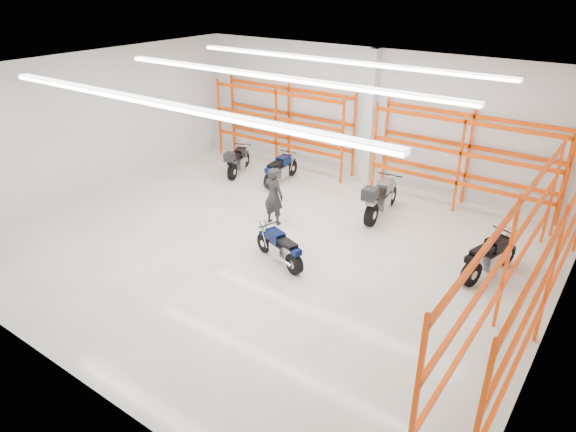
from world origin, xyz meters
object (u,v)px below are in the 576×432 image
Objects in this scene: motorcycle_back_a at (237,161)px; motorcycle_main at (281,249)px; motorcycle_back_d at (488,258)px; structural_column at (370,118)px; motorcycle_back_b at (280,170)px; motorcycle_back_c at (379,199)px; standing_man at (273,196)px.

motorcycle_main is at bearing -39.69° from motorcycle_back_a.
motorcycle_back_d is at bearing -10.45° from motorcycle_back_a.
structural_column is at bearing 98.53° from motorcycle_main.
motorcycle_back_b is at bearing 165.47° from motorcycle_back_d.
motorcycle_main is at bearing -53.33° from motorcycle_back_b.
motorcycle_main is 0.91× the size of motorcycle_back_a.
motorcycle_back_a is (-5.03, 4.17, 0.07)m from motorcycle_main.
structural_column is (2.34, 1.95, 1.78)m from motorcycle_back_b.
structural_column is (-1.74, 2.50, 1.65)m from motorcycle_back_c.
motorcycle_back_b reaches higher than motorcycle_main.
standing_man reaches higher than motorcycle_main.
motorcycle_back_a is 4.25m from standing_man.
motorcycle_back_b is 1.18× the size of standing_man.
motorcycle_back_b is at bearing 8.35° from motorcycle_back_a.
standing_man is 4.87m from structural_column.
motorcycle_main is 3.97m from motorcycle_back_c.
motorcycle_back_c reaches higher than motorcycle_main.
structural_column is (4.07, 2.21, 1.75)m from motorcycle_back_a.
motorcycle_back_d is (4.39, 2.44, 0.06)m from motorcycle_main.
motorcycle_back_b is at bearing 172.43° from motorcycle_back_c.
motorcycle_back_c is at bearing -7.57° from motorcycle_back_b.
motorcycle_back_b is 3.53m from structural_column.
motorcycle_back_c is (4.08, -0.54, 0.13)m from motorcycle_back_b.
motorcycle_back_a and motorcycle_back_d have the same top height.
motorcycle_back_c is 3.46m from structural_column.
motorcycle_back_d is 6.87m from structural_column.
motorcycle_back_d is at bearing -36.44° from structural_column.
motorcycle_back_b is 0.45× the size of structural_column.
motorcycle_back_c is at bearing 158.11° from motorcycle_back_d.
motorcycle_back_c is at bearing -55.19° from structural_column.
motorcycle_back_a is at bearing 169.55° from motorcycle_back_d.
motorcycle_back_b is at bearing -140.13° from structural_column.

